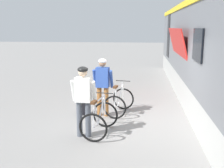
{
  "coord_description": "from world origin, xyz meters",
  "views": [
    {
      "loc": [
        0.16,
        -7.28,
        2.69
      ],
      "look_at": [
        -0.69,
        0.41,
        1.05
      ],
      "focal_mm": 43.64,
      "sensor_mm": 36.0,
      "label": 1
    }
  ],
  "objects_px": {
    "cyclist_far_in_white": "(83,95)",
    "backpack_on_platform": "(85,108)",
    "cyclist_near_in_blue": "(103,82)",
    "bicycle_far_silver": "(99,119)",
    "bicycle_near_white": "(119,101)"
  },
  "relations": [
    {
      "from": "cyclist_far_in_white",
      "to": "backpack_on_platform",
      "type": "distance_m",
      "value": 1.93
    },
    {
      "from": "cyclist_near_in_blue",
      "to": "cyclist_far_in_white",
      "type": "height_order",
      "value": "same"
    },
    {
      "from": "bicycle_far_silver",
      "to": "bicycle_near_white",
      "type": "bearing_deg",
      "value": 78.23
    },
    {
      "from": "cyclist_far_in_white",
      "to": "backpack_on_platform",
      "type": "relative_size",
      "value": 4.4
    },
    {
      "from": "cyclist_near_in_blue",
      "to": "backpack_on_platform",
      "type": "relative_size",
      "value": 4.4
    },
    {
      "from": "cyclist_near_in_blue",
      "to": "bicycle_far_silver",
      "type": "height_order",
      "value": "cyclist_near_in_blue"
    },
    {
      "from": "cyclist_far_in_white",
      "to": "bicycle_far_silver",
      "type": "bearing_deg",
      "value": 27.49
    },
    {
      "from": "cyclist_near_in_blue",
      "to": "bicycle_near_white",
      "type": "bearing_deg",
      "value": 25.89
    },
    {
      "from": "bicycle_near_white",
      "to": "bicycle_far_silver",
      "type": "xyz_separation_m",
      "value": [
        -0.36,
        -1.71,
        0.0
      ]
    },
    {
      "from": "cyclist_far_in_white",
      "to": "cyclist_near_in_blue",
      "type": "bearing_deg",
      "value": 81.98
    },
    {
      "from": "bicycle_near_white",
      "to": "bicycle_far_silver",
      "type": "relative_size",
      "value": 1.02
    },
    {
      "from": "bicycle_near_white",
      "to": "cyclist_near_in_blue",
      "type": "bearing_deg",
      "value": -154.11
    },
    {
      "from": "cyclist_far_in_white",
      "to": "bicycle_near_white",
      "type": "bearing_deg",
      "value": 69.31
    },
    {
      "from": "cyclist_far_in_white",
      "to": "bicycle_near_white",
      "type": "height_order",
      "value": "cyclist_far_in_white"
    },
    {
      "from": "bicycle_far_silver",
      "to": "backpack_on_platform",
      "type": "bearing_deg",
      "value": 114.89
    }
  ]
}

